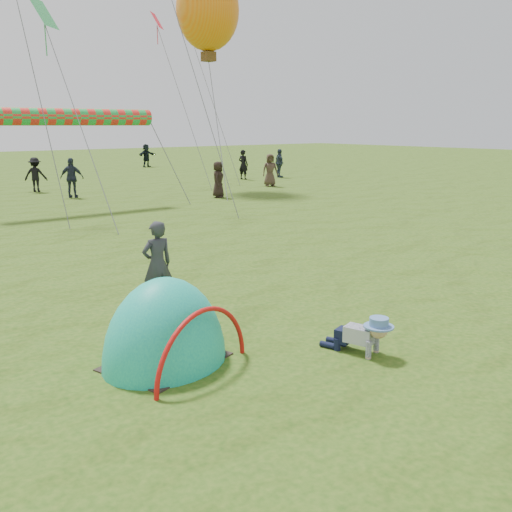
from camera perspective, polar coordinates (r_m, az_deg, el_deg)
ground at (r=8.42m, az=3.58°, el=-9.66°), size 140.00×140.00×0.00m
crawling_toddler at (r=8.44m, az=10.72°, el=-7.65°), size 0.76×0.91×0.60m
popup_tent at (r=8.21m, az=-9.02°, el=-10.44°), size 2.24×2.02×2.43m
standing_adult at (r=10.42m, az=-9.84°, el=-0.81°), size 0.58×0.39×1.58m
crowd_person_3 at (r=30.39m, az=-21.18°, el=7.60°), size 1.25×1.13×1.69m
crowd_person_4 at (r=26.17m, az=-3.81°, el=7.64°), size 0.93×0.93×1.63m
crowd_person_8 at (r=27.34m, az=-17.92°, el=7.45°), size 1.10×0.99×1.79m
crowd_person_10 at (r=31.01m, az=1.42°, el=8.58°), size 0.99×0.84×1.72m
crowd_person_11 at (r=46.29m, az=-10.91°, el=9.85°), size 1.73×0.88×1.79m
crowd_person_12 at (r=35.01m, az=-1.28°, el=9.13°), size 0.60×0.75×1.78m
crowd_person_14 at (r=36.26m, az=2.37°, el=9.25°), size 0.72×1.12×1.77m
balloon_kite at (r=30.80m, az=-4.84°, el=22.89°), size 3.14×3.14×4.39m
rainbow_tube_kite at (r=23.24m, az=-18.12°, el=13.08°), size 6.60×0.64×0.64m
diamond_kite_0 at (r=35.87m, az=-6.88°, el=22.21°), size 0.75×0.75×0.61m
diamond_kite_3 at (r=22.38m, az=-20.47°, el=21.81°), size 1.18×1.18×0.97m
diamond_kite_6 at (r=33.57m, az=-9.88°, el=22.19°), size 1.03×1.03×0.84m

